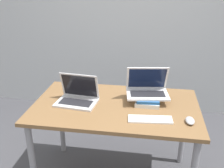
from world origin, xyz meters
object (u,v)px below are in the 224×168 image
Objects in this scene: laptop_left at (77,97)px; mouse at (190,121)px; wireless_keyboard at (150,119)px; laptop_on_books at (147,89)px; book_stack at (148,99)px.

mouse is at bearing -12.37° from laptop_left.
laptop_left reaches higher than wireless_keyboard.
wireless_keyboard is 0.28m from mouse.
mouse is (0.32, -0.32, -0.09)m from laptop_on_books.
wireless_keyboard is at bearing -178.05° from mouse.
wireless_keyboard is at bearing -84.67° from book_stack.
mouse is (0.28, 0.01, 0.01)m from wireless_keyboard.
book_stack is 0.76× the size of laptop_on_books.
laptop_on_books is 0.46m from mouse.
wireless_keyboard is (0.04, -0.33, -0.10)m from laptop_on_books.
wireless_keyboard is at bearing -83.57° from laptop_on_books.
book_stack is at bearing 9.73° from laptop_left.
book_stack is (0.57, 0.10, -0.02)m from laptop_left.
laptop_left is at bearing 167.63° from mouse.
laptop_on_books reaches higher than laptop_left.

